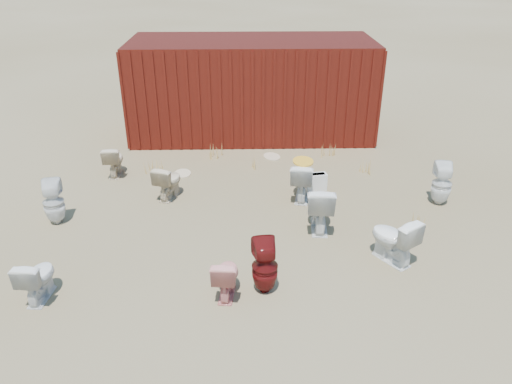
{
  "coord_description": "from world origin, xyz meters",
  "views": [
    {
      "loc": [
        -0.18,
        -7.34,
        4.57
      ],
      "look_at": [
        0.0,
        0.6,
        0.55
      ],
      "focal_mm": 35.0,
      "sensor_mm": 36.0,
      "label": 1
    }
  ],
  "objects_px": {
    "toilet_front_pink": "(226,276)",
    "toilet_back_beige_right": "(168,181)",
    "toilet_front_c": "(320,207)",
    "toilet_back_e": "(442,184)",
    "toilet_front_e": "(393,239)",
    "toilet_back_yellowlid": "(302,180)",
    "shipping_container": "(252,88)",
    "toilet_back_a": "(54,202)",
    "toilet_front_a": "(37,278)",
    "toilet_front_maroon": "(265,267)",
    "loose_tank": "(314,182)",
    "toilet_back_beige_left": "(114,160)"
  },
  "relations": [
    {
      "from": "toilet_back_beige_right",
      "to": "toilet_back_e",
      "type": "height_order",
      "value": "toilet_back_e"
    },
    {
      "from": "shipping_container",
      "to": "toilet_back_yellowlid",
      "type": "distance_m",
      "value": 4.0
    },
    {
      "from": "toilet_back_e",
      "to": "loose_tank",
      "type": "bearing_deg",
      "value": -4.54
    },
    {
      "from": "toilet_front_e",
      "to": "toilet_back_yellowlid",
      "type": "distance_m",
      "value": 2.48
    },
    {
      "from": "toilet_front_pink",
      "to": "toilet_front_maroon",
      "type": "bearing_deg",
      "value": -166.08
    },
    {
      "from": "shipping_container",
      "to": "toilet_front_pink",
      "type": "xyz_separation_m",
      "value": [
        -0.48,
        -6.77,
        -0.88
      ]
    },
    {
      "from": "toilet_front_a",
      "to": "loose_tank",
      "type": "distance_m",
      "value": 5.48
    },
    {
      "from": "toilet_front_maroon",
      "to": "toilet_back_yellowlid",
      "type": "xyz_separation_m",
      "value": [
        0.84,
        2.89,
        -0.03
      ]
    },
    {
      "from": "toilet_back_a",
      "to": "loose_tank",
      "type": "distance_m",
      "value": 4.97
    },
    {
      "from": "toilet_front_pink",
      "to": "toilet_back_e",
      "type": "distance_m",
      "value": 4.85
    },
    {
      "from": "toilet_front_maroon",
      "to": "toilet_front_e",
      "type": "bearing_deg",
      "value": -166.87
    },
    {
      "from": "toilet_back_e",
      "to": "shipping_container",
      "type": "bearing_deg",
      "value": -38.02
    },
    {
      "from": "toilet_back_beige_left",
      "to": "toilet_front_c",
      "type": "bearing_deg",
      "value": 149.07
    },
    {
      "from": "toilet_back_yellowlid",
      "to": "loose_tank",
      "type": "distance_m",
      "value": 0.52
    },
    {
      "from": "toilet_front_a",
      "to": "toilet_back_a",
      "type": "xyz_separation_m",
      "value": [
        -0.48,
        2.13,
        0.07
      ]
    },
    {
      "from": "toilet_front_a",
      "to": "toilet_back_beige_left",
      "type": "xyz_separation_m",
      "value": [
        0.11,
        4.18,
        -0.0
      ]
    },
    {
      "from": "toilet_front_pink",
      "to": "toilet_back_beige_right",
      "type": "relative_size",
      "value": 0.93
    },
    {
      "from": "toilet_front_c",
      "to": "toilet_back_e",
      "type": "xyz_separation_m",
      "value": [
        2.46,
        0.87,
        -0.01
      ]
    },
    {
      "from": "toilet_back_beige_left",
      "to": "toilet_back_yellowlid",
      "type": "relative_size",
      "value": 0.86
    },
    {
      "from": "toilet_front_c",
      "to": "toilet_back_a",
      "type": "bearing_deg",
      "value": 1.06
    },
    {
      "from": "loose_tank",
      "to": "toilet_front_pink",
      "type": "bearing_deg",
      "value": -126.04
    },
    {
      "from": "toilet_front_a",
      "to": "toilet_front_maroon",
      "type": "height_order",
      "value": "toilet_front_maroon"
    },
    {
      "from": "toilet_front_e",
      "to": "loose_tank",
      "type": "xyz_separation_m",
      "value": [
        -0.9,
        2.54,
        -0.22
      ]
    },
    {
      "from": "toilet_front_pink",
      "to": "toilet_front_c",
      "type": "distance_m",
      "value": 2.41
    },
    {
      "from": "toilet_front_c",
      "to": "toilet_back_yellowlid",
      "type": "xyz_separation_m",
      "value": [
        -0.18,
        1.14,
        -0.04
      ]
    },
    {
      "from": "toilet_front_pink",
      "to": "toilet_back_beige_right",
      "type": "bearing_deg",
      "value": -62.36
    },
    {
      "from": "toilet_back_e",
      "to": "loose_tank",
      "type": "distance_m",
      "value": 2.45
    },
    {
      "from": "toilet_front_pink",
      "to": "toilet_back_beige_left",
      "type": "distance_m",
      "value": 4.88
    },
    {
      "from": "toilet_back_e",
      "to": "toilet_back_beige_left",
      "type": "bearing_deg",
      "value": -1.78
    },
    {
      "from": "toilet_front_a",
      "to": "toilet_back_beige_right",
      "type": "height_order",
      "value": "toilet_back_beige_right"
    },
    {
      "from": "toilet_front_e",
      "to": "toilet_back_yellowlid",
      "type": "xyz_separation_m",
      "value": [
        -1.2,
        2.17,
        -0.01
      ]
    },
    {
      "from": "toilet_front_c",
      "to": "toilet_back_e",
      "type": "relative_size",
      "value": 1.02
    },
    {
      "from": "shipping_container",
      "to": "toilet_front_pink",
      "type": "distance_m",
      "value": 6.85
    },
    {
      "from": "toilet_front_e",
      "to": "toilet_back_beige_left",
      "type": "distance_m",
      "value": 6.13
    },
    {
      "from": "toilet_back_yellowlid",
      "to": "loose_tank",
      "type": "height_order",
      "value": "toilet_back_yellowlid"
    },
    {
      "from": "toilet_front_e",
      "to": "toilet_back_e",
      "type": "distance_m",
      "value": 2.38
    },
    {
      "from": "toilet_front_pink",
      "to": "toilet_front_maroon",
      "type": "relative_size",
      "value": 0.77
    },
    {
      "from": "toilet_front_pink",
      "to": "toilet_back_beige_right",
      "type": "distance_m",
      "value": 3.31
    },
    {
      "from": "toilet_front_pink",
      "to": "toilet_back_yellowlid",
      "type": "distance_m",
      "value": 3.28
    },
    {
      "from": "toilet_front_c",
      "to": "loose_tank",
      "type": "xyz_separation_m",
      "value": [
        0.11,
        1.52,
        -0.25
      ]
    },
    {
      "from": "toilet_front_pink",
      "to": "toilet_back_yellowlid",
      "type": "xyz_separation_m",
      "value": [
        1.39,
        2.97,
        0.07
      ]
    },
    {
      "from": "shipping_container",
      "to": "toilet_front_maroon",
      "type": "distance_m",
      "value": 6.74
    },
    {
      "from": "toilet_back_beige_right",
      "to": "toilet_front_pink",
      "type": "bearing_deg",
      "value": 132.66
    },
    {
      "from": "shipping_container",
      "to": "toilet_front_c",
      "type": "xyz_separation_m",
      "value": [
        1.1,
        -4.95,
        -0.77
      ]
    },
    {
      "from": "toilet_front_e",
      "to": "toilet_back_e",
      "type": "xyz_separation_m",
      "value": [
        1.45,
        1.89,
        0.02
      ]
    },
    {
      "from": "toilet_front_c",
      "to": "toilet_front_maroon",
      "type": "relative_size",
      "value": 1.02
    },
    {
      "from": "shipping_container",
      "to": "toilet_back_a",
      "type": "distance_m",
      "value": 5.93
    },
    {
      "from": "toilet_back_a",
      "to": "loose_tank",
      "type": "bearing_deg",
      "value": -179.12
    },
    {
      "from": "toilet_back_beige_right",
      "to": "shipping_container",
      "type": "bearing_deg",
      "value": -93.64
    },
    {
      "from": "toilet_front_e",
      "to": "toilet_back_beige_left",
      "type": "bearing_deg",
      "value": -67.17
    }
  ]
}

